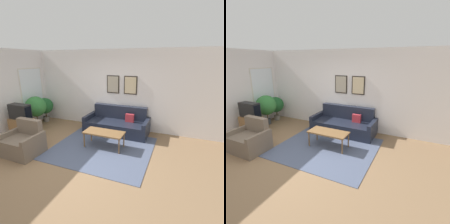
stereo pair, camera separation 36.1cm
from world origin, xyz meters
The scene contains 11 objects.
ground_plane centered at (0.00, 0.00, 0.00)m, with size 16.00×16.00×0.00m, color #846647.
area_rug centered at (0.52, 0.81, 0.01)m, with size 2.66×2.34×0.01m.
wall_back centered at (0.01, 2.48, 1.35)m, with size 8.00×0.09×2.70m.
wall_left_window centered at (-2.82, 0.64, 1.35)m, with size 0.08×8.00×2.70m.
couch centered at (0.52, 2.02, 0.29)m, with size 2.10×0.90×0.86m.
coffee_table centered at (0.55, 0.88, 0.42)m, with size 1.10×0.49×0.46m.
tv_stand centered at (-2.19, 0.62, 0.29)m, with size 0.73×0.41×0.58m.
tv centered at (-2.19, 0.62, 0.81)m, with size 0.70×0.28×0.47m.
armchair centered at (-1.26, -0.19, 0.29)m, with size 0.92×0.76×0.86m.
potted_plant_tall centered at (-2.40, 1.47, 0.73)m, with size 0.73×0.73×1.11m.
potted_plant_by_window centered at (-2.48, 2.01, 0.61)m, with size 0.61×0.61×0.94m.
Camera 2 is at (2.72, -3.00, 2.36)m, focal length 28.00 mm.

